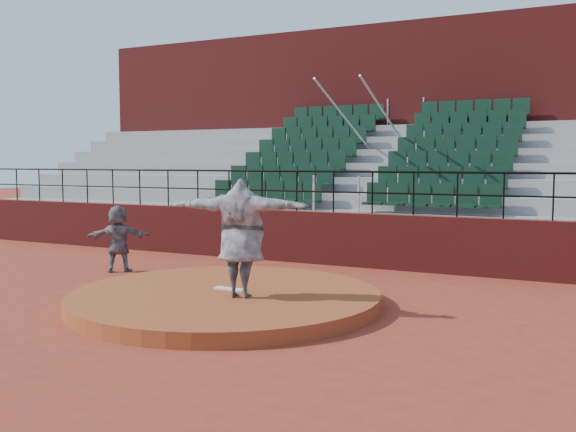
# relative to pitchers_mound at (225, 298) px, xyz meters

# --- Properties ---
(ground) EXTENTS (90.00, 90.00, 0.00)m
(ground) POSITION_rel_pitchers_mound_xyz_m (0.00, 0.00, -0.12)
(ground) COLOR maroon
(ground) RESTS_ON ground
(pitchers_mound) EXTENTS (5.50, 5.50, 0.25)m
(pitchers_mound) POSITION_rel_pitchers_mound_xyz_m (0.00, 0.00, 0.00)
(pitchers_mound) COLOR #994722
(pitchers_mound) RESTS_ON ground
(pitching_rubber) EXTENTS (0.60, 0.15, 0.03)m
(pitching_rubber) POSITION_rel_pitchers_mound_xyz_m (0.00, 0.15, 0.14)
(pitching_rubber) COLOR white
(pitching_rubber) RESTS_ON pitchers_mound
(boundary_wall) EXTENTS (24.00, 0.30, 1.30)m
(boundary_wall) POSITION_rel_pitchers_mound_xyz_m (0.00, 5.00, 0.53)
(boundary_wall) COLOR maroon
(boundary_wall) RESTS_ON ground
(wall_railing) EXTENTS (24.04, 0.05, 1.03)m
(wall_railing) POSITION_rel_pitchers_mound_xyz_m (0.00, 5.00, 1.90)
(wall_railing) COLOR black
(wall_railing) RESTS_ON boundary_wall
(seating_deck) EXTENTS (24.00, 5.97, 4.63)m
(seating_deck) POSITION_rel_pitchers_mound_xyz_m (0.00, 8.65, 1.32)
(seating_deck) COLOR gray
(seating_deck) RESTS_ON ground
(press_box_facade) EXTENTS (24.00, 3.00, 7.10)m
(press_box_facade) POSITION_rel_pitchers_mound_xyz_m (0.00, 12.60, 3.43)
(press_box_facade) COLOR maroon
(press_box_facade) RESTS_ON ground
(pitcher) EXTENTS (2.56, 1.21, 2.01)m
(pitcher) POSITION_rel_pitchers_mound_xyz_m (0.48, -0.26, 1.13)
(pitcher) COLOR black
(pitcher) RESTS_ON pitchers_mound
(fielder) EXTENTS (1.44, 1.19, 1.55)m
(fielder) POSITION_rel_pitchers_mound_xyz_m (-4.06, 1.85, 0.65)
(fielder) COLOR black
(fielder) RESTS_ON ground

